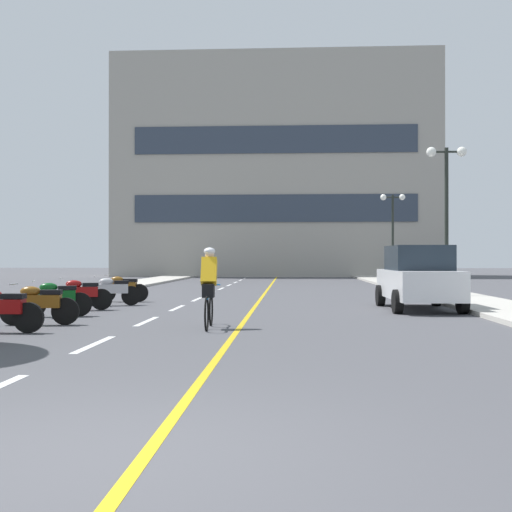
% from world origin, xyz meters
% --- Properties ---
extents(ground_plane, '(140.00, 140.00, 0.00)m').
position_xyz_m(ground_plane, '(0.00, 21.00, 0.00)').
color(ground_plane, '#47474C').
extents(curb_left, '(2.40, 72.00, 0.12)m').
position_xyz_m(curb_left, '(-7.20, 24.00, 0.06)').
color(curb_left, '#B7B2A8').
rests_on(curb_left, ground).
extents(curb_right, '(2.40, 72.00, 0.12)m').
position_xyz_m(curb_right, '(7.20, 24.00, 0.06)').
color(curb_right, '#B7B2A8').
rests_on(curb_right, ground).
extents(lane_dash_1, '(0.14, 2.20, 0.01)m').
position_xyz_m(lane_dash_1, '(-2.00, 6.00, 0.00)').
color(lane_dash_1, silver).
rests_on(lane_dash_1, ground).
extents(lane_dash_2, '(0.14, 2.20, 0.01)m').
position_xyz_m(lane_dash_2, '(-2.00, 10.00, 0.00)').
color(lane_dash_2, silver).
rests_on(lane_dash_2, ground).
extents(lane_dash_3, '(0.14, 2.20, 0.01)m').
position_xyz_m(lane_dash_3, '(-2.00, 14.00, 0.00)').
color(lane_dash_3, silver).
rests_on(lane_dash_3, ground).
extents(lane_dash_4, '(0.14, 2.20, 0.01)m').
position_xyz_m(lane_dash_4, '(-2.00, 18.00, 0.00)').
color(lane_dash_4, silver).
rests_on(lane_dash_4, ground).
extents(lane_dash_5, '(0.14, 2.20, 0.01)m').
position_xyz_m(lane_dash_5, '(-2.00, 22.00, 0.00)').
color(lane_dash_5, silver).
rests_on(lane_dash_5, ground).
extents(lane_dash_6, '(0.14, 2.20, 0.01)m').
position_xyz_m(lane_dash_6, '(-2.00, 26.00, 0.00)').
color(lane_dash_6, silver).
rests_on(lane_dash_6, ground).
extents(lane_dash_7, '(0.14, 2.20, 0.01)m').
position_xyz_m(lane_dash_7, '(-2.00, 30.00, 0.00)').
color(lane_dash_7, silver).
rests_on(lane_dash_7, ground).
extents(lane_dash_8, '(0.14, 2.20, 0.01)m').
position_xyz_m(lane_dash_8, '(-2.00, 34.00, 0.00)').
color(lane_dash_8, silver).
rests_on(lane_dash_8, ground).
extents(lane_dash_9, '(0.14, 2.20, 0.01)m').
position_xyz_m(lane_dash_9, '(-2.00, 38.00, 0.00)').
color(lane_dash_9, silver).
rests_on(lane_dash_9, ground).
extents(lane_dash_10, '(0.14, 2.20, 0.01)m').
position_xyz_m(lane_dash_10, '(-2.00, 42.00, 0.00)').
color(lane_dash_10, silver).
rests_on(lane_dash_10, ground).
extents(lane_dash_11, '(0.14, 2.20, 0.01)m').
position_xyz_m(lane_dash_11, '(-2.00, 46.00, 0.00)').
color(lane_dash_11, silver).
rests_on(lane_dash_11, ground).
extents(centre_line_yellow, '(0.12, 66.00, 0.01)m').
position_xyz_m(centre_line_yellow, '(0.25, 24.00, 0.00)').
color(centre_line_yellow, gold).
rests_on(centre_line_yellow, ground).
extents(office_building, '(25.94, 8.40, 17.68)m').
position_xyz_m(office_building, '(0.09, 49.14, 8.84)').
color(office_building, '#9E998E').
rests_on(office_building, ground).
extents(street_lamp_mid, '(1.46, 0.36, 5.41)m').
position_xyz_m(street_lamp_mid, '(7.01, 19.15, 4.05)').
color(street_lamp_mid, black).
rests_on(street_lamp_mid, curb_right).
extents(street_lamp_far, '(1.46, 0.36, 5.12)m').
position_xyz_m(street_lamp_far, '(7.34, 33.69, 3.87)').
color(street_lamp_far, black).
rests_on(street_lamp_far, curb_right).
extents(parked_car_near, '(2.00, 4.24, 1.82)m').
position_xyz_m(parked_car_near, '(4.95, 13.82, 0.92)').
color(parked_car_near, black).
rests_on(parked_car_near, ground).
extents(motorcycle_2, '(1.70, 0.60, 0.92)m').
position_xyz_m(motorcycle_2, '(-4.35, 7.57, 0.47)').
color(motorcycle_2, black).
rests_on(motorcycle_2, ground).
extents(motorcycle_3, '(1.70, 0.60, 0.92)m').
position_xyz_m(motorcycle_3, '(-4.17, 9.05, 0.47)').
color(motorcycle_3, black).
rests_on(motorcycle_3, ground).
extents(motorcycle_4, '(1.66, 0.74, 0.92)m').
position_xyz_m(motorcycle_4, '(-4.52, 11.04, 0.47)').
color(motorcycle_4, black).
rests_on(motorcycle_4, ground).
extents(motorcycle_5, '(1.65, 0.76, 0.92)m').
position_xyz_m(motorcycle_5, '(-4.54, 13.00, 0.47)').
color(motorcycle_5, black).
rests_on(motorcycle_5, ground).
extents(motorcycle_6, '(1.65, 0.75, 0.92)m').
position_xyz_m(motorcycle_6, '(-4.16, 14.86, 0.47)').
color(motorcycle_6, black).
rests_on(motorcycle_6, ground).
extents(motorcycle_7, '(1.70, 0.60, 0.92)m').
position_xyz_m(motorcycle_7, '(-4.31, 16.61, 0.47)').
color(motorcycle_7, black).
rests_on(motorcycle_7, ground).
extents(cyclist_rider, '(0.42, 1.77, 1.71)m').
position_xyz_m(cyclist_rider, '(-0.39, 8.66, 0.89)').
color(cyclist_rider, black).
rests_on(cyclist_rider, ground).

